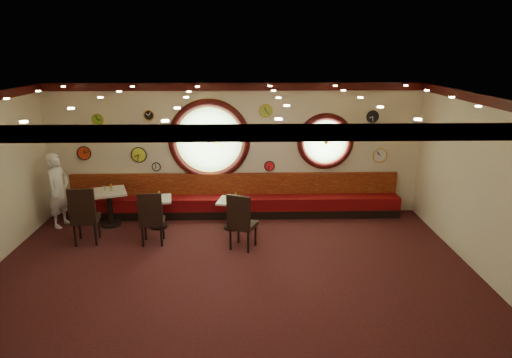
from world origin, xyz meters
name	(u,v)px	position (x,y,z in m)	size (l,w,h in m)	color
floor	(233,267)	(0.00, 0.00, 0.00)	(9.00, 6.00, 0.00)	#331116
ceiling	(230,96)	(0.00, 0.00, 3.20)	(9.00, 6.00, 0.02)	gold
wall_back	(234,150)	(0.00, 3.00, 1.60)	(9.00, 0.02, 3.20)	#ECE2C5
wall_front	(225,263)	(0.00, -3.00, 1.60)	(9.00, 0.02, 3.20)	#ECE2C5
wall_right	(479,184)	(4.50, 0.00, 1.60)	(0.02, 6.00, 3.20)	#ECE2C5
molding_back	(234,87)	(0.00, 2.95, 3.11)	(9.00, 0.10, 0.18)	#320909
molding_front	(222,133)	(0.00, -2.95, 3.11)	(9.00, 0.10, 0.18)	#320909
molding_right	(489,101)	(4.45, 0.00, 3.11)	(0.10, 6.00, 0.18)	#320909
banquette_base	(235,212)	(0.00, 2.72, 0.10)	(8.00, 0.55, 0.20)	black
banquette_seat	(235,202)	(0.00, 2.72, 0.35)	(8.00, 0.55, 0.30)	#5C070C
banquette_back	(235,184)	(0.00, 2.94, 0.75)	(8.00, 0.10, 0.55)	#62070D
porthole_left_glass	(209,140)	(-0.60, 3.00, 1.85)	(1.66, 1.66, 0.02)	#77A965
porthole_left_frame	(209,140)	(-0.60, 2.98, 1.85)	(1.98, 1.98, 0.18)	#320909
porthole_left_ring	(209,140)	(-0.60, 2.95, 1.85)	(1.61, 1.61, 0.03)	gold
porthole_right_glass	(325,141)	(2.20, 3.00, 1.80)	(1.10, 1.10, 0.02)	#77A965
porthole_right_frame	(325,141)	(2.20, 2.98, 1.80)	(1.38, 1.38, 0.18)	#320909
porthole_right_ring	(326,142)	(2.20, 2.95, 1.80)	(1.09, 1.09, 0.03)	gold
wall_clock_0	(84,153)	(-3.60, 2.96, 1.55)	(0.32, 0.32, 0.03)	red
wall_clock_1	(149,115)	(-2.00, 2.96, 2.45)	(0.24, 0.24, 0.03)	black
wall_clock_2	(373,117)	(3.30, 2.96, 2.40)	(0.28, 0.28, 0.03)	black
wall_clock_3	(139,155)	(-2.30, 2.96, 1.50)	(0.36, 0.36, 0.03)	yellow
wall_clock_4	(291,136)	(1.35, 2.96, 1.95)	(0.22, 0.22, 0.03)	#E5DB4C
wall_clock_5	(98,120)	(-3.20, 2.96, 2.35)	(0.26, 0.26, 0.03)	#76C126
wall_clock_6	(269,166)	(0.85, 2.96, 1.20)	(0.24, 0.24, 0.03)	red
wall_clock_7	(156,167)	(-1.90, 2.96, 1.20)	(0.20, 0.20, 0.03)	silver
wall_clock_8	(380,155)	(3.55, 2.96, 1.45)	(0.34, 0.34, 0.03)	white
wall_clock_9	(266,111)	(0.75, 2.96, 2.55)	(0.30, 0.30, 0.03)	#9EBB3A
table_a	(109,204)	(-2.88, 2.20, 0.53)	(0.97, 0.97, 0.83)	black
table_b	(158,209)	(-1.75, 2.03, 0.44)	(0.73, 0.73, 0.70)	black
table_c	(232,211)	(-0.04, 1.92, 0.43)	(0.73, 0.73, 0.68)	black
chair_a	(84,212)	(-3.09, 1.14, 0.71)	(0.58, 0.58, 0.77)	black
chair_b	(151,215)	(-1.69, 1.06, 0.66)	(0.51, 0.51, 0.72)	black
chair_c	(241,218)	(0.16, 0.78, 0.68)	(0.66, 0.66, 0.74)	black
condiment_a_salt	(105,188)	(-2.98, 2.26, 0.89)	(0.04, 0.04, 0.10)	silver
condiment_b_salt	(155,195)	(-1.81, 2.12, 0.75)	(0.03, 0.03, 0.09)	silver
condiment_c_salt	(227,197)	(-0.16, 1.99, 0.73)	(0.03, 0.03, 0.09)	#BBBBBF
condiment_a_pepper	(111,189)	(-2.79, 2.17, 0.89)	(0.04, 0.04, 0.10)	silver
condiment_b_pepper	(155,197)	(-1.78, 1.97, 0.75)	(0.04, 0.04, 0.10)	silver
condiment_c_pepper	(233,199)	(-0.01, 1.87, 0.73)	(0.04, 0.04, 0.10)	silver
condiment_a_bottle	(111,187)	(-2.82, 2.25, 0.91)	(0.05, 0.05, 0.15)	gold
condiment_b_bottle	(159,194)	(-1.70, 2.06, 0.79)	(0.05, 0.05, 0.17)	yellow
condiment_c_bottle	(236,196)	(0.05, 1.96, 0.77)	(0.06, 0.06, 0.18)	gold
waiter	(58,190)	(-4.00, 2.20, 0.86)	(0.63, 0.41, 1.72)	white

